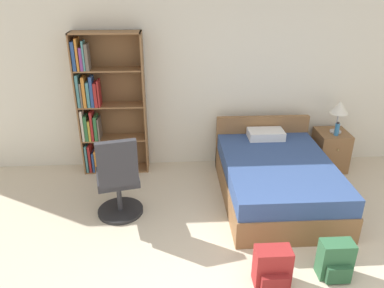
# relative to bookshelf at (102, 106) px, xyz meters

# --- Properties ---
(wall_back) EXTENTS (9.00, 0.06, 2.60)m
(wall_back) POSITION_rel_bookshelf_xyz_m (1.76, 0.20, 0.29)
(wall_back) COLOR silver
(wall_back) RESTS_ON ground_plane
(bookshelf) EXTENTS (0.93, 0.29, 2.02)m
(bookshelf) POSITION_rel_bookshelf_xyz_m (0.00, 0.00, 0.00)
(bookshelf) COLOR brown
(bookshelf) RESTS_ON ground_plane
(bed) EXTENTS (1.35, 1.91, 0.81)m
(bed) POSITION_rel_bookshelf_xyz_m (2.30, -0.89, -0.72)
(bed) COLOR brown
(bed) RESTS_ON ground_plane
(office_chair) EXTENTS (0.57, 0.65, 1.09)m
(office_chair) POSITION_rel_bookshelf_xyz_m (0.33, -1.23, -0.52)
(office_chair) COLOR #232326
(office_chair) RESTS_ON ground_plane
(nightstand) EXTENTS (0.44, 0.49, 0.58)m
(nightstand) POSITION_rel_bookshelf_xyz_m (3.33, -0.14, -0.72)
(nightstand) COLOR brown
(nightstand) RESTS_ON ground_plane
(table_lamp) EXTENTS (0.26, 0.26, 0.47)m
(table_lamp) POSITION_rel_bookshelf_xyz_m (3.36, -0.14, -0.06)
(table_lamp) COLOR #B2B2B7
(table_lamp) RESTS_ON nightstand
(water_bottle) EXTENTS (0.06, 0.06, 0.20)m
(water_bottle) POSITION_rel_bookshelf_xyz_m (3.32, -0.25, -0.33)
(water_bottle) COLOR teal
(water_bottle) RESTS_ON nightstand
(backpack_green) EXTENTS (0.31, 0.23, 0.40)m
(backpack_green) POSITION_rel_bookshelf_xyz_m (2.52, -2.33, -0.82)
(backpack_green) COLOR #2D603D
(backpack_green) RESTS_ON ground_plane
(backpack_red) EXTENTS (0.34, 0.26, 0.40)m
(backpack_red) POSITION_rel_bookshelf_xyz_m (1.88, -2.40, -0.82)
(backpack_red) COLOR maroon
(backpack_red) RESTS_ON ground_plane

